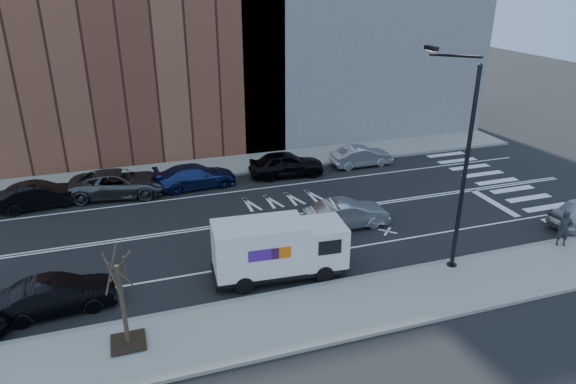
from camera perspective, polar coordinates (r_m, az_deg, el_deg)
ground at (r=27.60m, az=-3.36°, el=-3.19°), size 120.00×120.00×0.00m
sidewalk_near at (r=20.38m, az=3.31°, el=-13.40°), size 44.00×3.60×0.15m
sidewalk_far at (r=35.50m, az=-7.09°, el=2.88°), size 44.00×3.60×0.15m
curb_near at (r=21.75m, az=1.55°, el=-10.73°), size 44.00×0.25×0.17m
curb_far at (r=33.84m, az=-6.47°, el=1.91°), size 44.00×0.25×0.17m
crosswalk at (r=34.89m, az=22.91°, el=0.69°), size 3.00×14.00×0.01m
road_markings at (r=27.60m, az=-3.36°, el=-3.19°), size 40.00×8.60×0.01m
streetlight at (r=22.73m, az=18.50°, el=3.63°), size 0.44×4.02×9.34m
street_tree at (r=18.92m, az=-17.76°, el=-12.70°), size 1.20×1.20×3.75m
fedex_van at (r=22.04m, az=-1.09°, el=-6.26°), size 5.91×2.38×2.64m
far_parked_b at (r=32.05m, az=-25.87°, el=-0.34°), size 4.58×2.08×1.46m
far_parked_c at (r=31.98m, az=-18.32°, el=0.92°), size 5.92×3.34×1.56m
far_parked_d at (r=32.15m, az=-10.25°, el=1.75°), size 5.08×2.34×1.44m
far_parked_e at (r=33.41m, az=-0.18°, el=3.14°), size 4.96×2.28×1.65m
far_parked_f at (r=35.62m, az=8.16°, el=3.95°), size 4.23×1.54×1.39m
driving_sedan at (r=26.77m, az=6.50°, el=-2.45°), size 4.42×1.58×1.45m
near_parked_rear_a at (r=22.14m, az=-24.22°, el=-10.45°), size 4.36×1.80×1.40m
pedestrian at (r=27.76m, az=28.36°, el=-3.60°), size 0.76×0.65×1.76m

